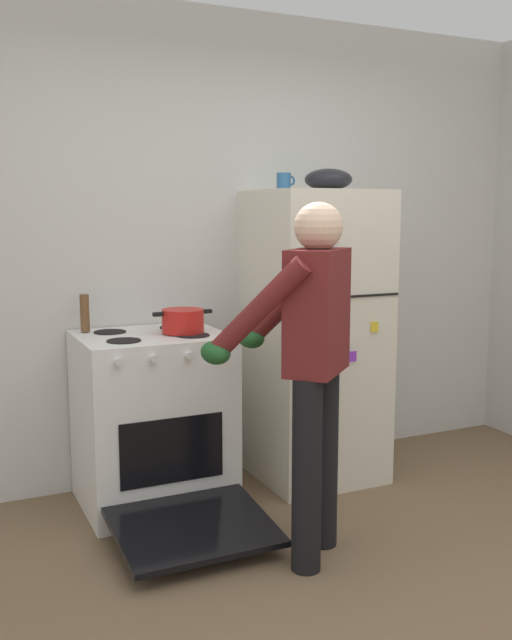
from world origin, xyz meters
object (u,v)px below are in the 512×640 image
at_px(pepper_mill, 85,313).
at_px(stove_range, 154,422).
at_px(red_pot, 183,321).
at_px(mixing_bowl, 328,180).
at_px(person_cook, 309,350).
at_px(refrigerator, 314,336).
at_px(coffee_mug, 284,181).

bearing_deg(pepper_mill, stove_range, -36.01).
bearing_deg(stove_range, red_pot, -11.30).
bearing_deg(pepper_mill, mixing_bowl, -8.35).
bearing_deg(person_cook, mixing_bowl, 55.38).
height_order(stove_range, mixing_bowl, mixing_bowl).
height_order(refrigerator, pepper_mill, refrigerator).
xyz_separation_m(person_cook, red_pot, (-0.29, 0.84, 0.03)).
relative_size(person_cook, coffee_mug, 14.28).
height_order(person_cook, coffee_mug, coffee_mug).
xyz_separation_m(refrigerator, red_pot, (-0.82, -0.05, 0.15)).
bearing_deg(coffee_mug, refrigerator, -15.83).
bearing_deg(refrigerator, coffee_mug, 164.17).
distance_m(stove_range, pepper_mill, 0.68).
height_order(refrigerator, red_pot, refrigerator).
distance_m(refrigerator, stove_range, 1.06).
distance_m(refrigerator, coffee_mug, 0.91).
height_order(pepper_mill, mixing_bowl, mixing_bowl).
bearing_deg(pepper_mill, coffee_mug, -7.73).
bearing_deg(mixing_bowl, person_cook, -124.62).
distance_m(stove_range, mixing_bowl, 1.67).
distance_m(person_cook, mixing_bowl, 1.33).
xyz_separation_m(red_pot, pepper_mill, (-0.46, 0.25, 0.04)).
bearing_deg(mixing_bowl, stove_range, -179.03).
xyz_separation_m(stove_range, red_pot, (0.16, -0.03, 0.54)).
height_order(red_pot, pepper_mill, pepper_mill).
bearing_deg(red_pot, coffee_mug, 8.80).
bearing_deg(mixing_bowl, red_pot, -176.83).
bearing_deg(red_pot, person_cook, -70.72).
relative_size(person_cook, mixing_bowl, 5.90).
height_order(coffee_mug, mixing_bowl, mixing_bowl).
distance_m(pepper_mill, mixing_bowl, 1.55).
relative_size(refrigerator, red_pot, 5.22).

